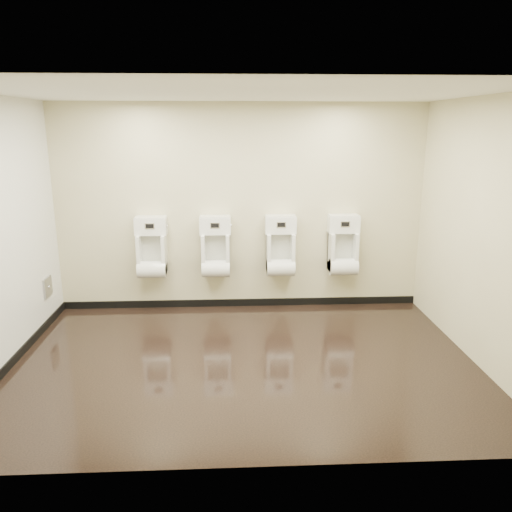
% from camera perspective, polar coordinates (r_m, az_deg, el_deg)
% --- Properties ---
extents(ground, '(5.00, 3.50, 0.00)m').
position_cam_1_polar(ground, '(5.57, -1.31, -11.93)').
color(ground, black).
rests_on(ground, ground).
extents(ceiling, '(5.00, 3.50, 0.00)m').
position_cam_1_polar(ceiling, '(4.99, -1.51, 18.18)').
color(ceiling, silver).
extents(back_wall, '(5.00, 0.02, 2.80)m').
position_cam_1_polar(back_wall, '(6.82, -1.79, 5.43)').
color(back_wall, beige).
rests_on(back_wall, ground).
extents(front_wall, '(5.00, 0.02, 2.80)m').
position_cam_1_polar(front_wall, '(3.41, -0.62, -4.02)').
color(front_wall, beige).
rests_on(front_wall, ground).
extents(right_wall, '(0.02, 3.50, 2.80)m').
position_cam_1_polar(right_wall, '(5.73, 24.46, 2.35)').
color(right_wall, beige).
rests_on(right_wall, ground).
extents(skirting_back, '(5.00, 0.02, 0.10)m').
position_cam_1_polar(skirting_back, '(7.15, -1.71, -5.33)').
color(skirting_back, black).
rests_on(skirting_back, ground).
extents(skirting_left, '(0.02, 3.50, 0.10)m').
position_cam_1_polar(skirting_left, '(6.03, -26.15, -10.85)').
color(skirting_left, black).
rests_on(skirting_left, ground).
extents(access_panel, '(0.04, 0.25, 0.25)m').
position_cam_1_polar(access_panel, '(6.91, -22.72, -3.28)').
color(access_panel, '#9E9EA3').
rests_on(access_panel, left_wall).
extents(urinal_0, '(0.43, 0.32, 0.81)m').
position_cam_1_polar(urinal_0, '(6.87, -11.82, 0.48)').
color(urinal_0, white).
rests_on(urinal_0, back_wall).
extents(urinal_1, '(0.43, 0.32, 0.81)m').
position_cam_1_polar(urinal_1, '(6.79, -4.64, 0.57)').
color(urinal_1, white).
rests_on(urinal_1, back_wall).
extents(urinal_2, '(0.43, 0.32, 0.81)m').
position_cam_1_polar(urinal_2, '(6.82, 2.81, 0.67)').
color(urinal_2, white).
rests_on(urinal_2, back_wall).
extents(urinal_3, '(0.43, 0.32, 0.81)m').
position_cam_1_polar(urinal_3, '(6.96, 9.93, 0.74)').
color(urinal_3, white).
rests_on(urinal_3, back_wall).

